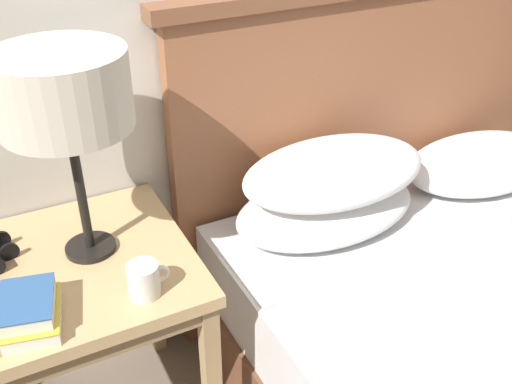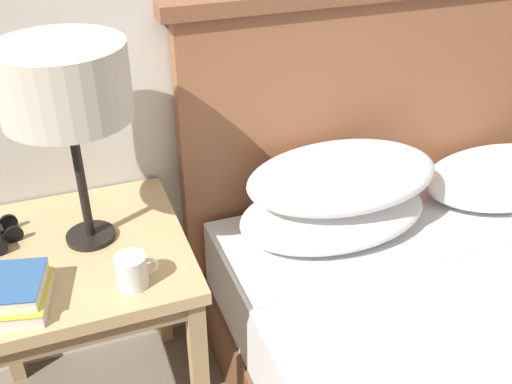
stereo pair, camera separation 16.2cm
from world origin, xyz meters
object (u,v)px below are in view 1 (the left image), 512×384
Objects in this scene: nightstand at (80,289)px; coffee_mug at (144,280)px; table_lamp at (63,94)px; book_stacked_on_top at (25,305)px; book_on_nightstand at (30,318)px.

nightstand is 0.27m from coffee_mug.
table_lamp is 2.95× the size of book_stacked_on_top.
table_lamp is 2.68× the size of book_on_nightstand.
table_lamp reaches higher than book_on_nightstand.
coffee_mug is at bearing -57.76° from nightstand.
table_lamp is at bearing 47.68° from book_stacked_on_top.
nightstand is 0.26m from book_stacked_on_top.
book_stacked_on_top is (-0.00, 0.01, 0.03)m from book_on_nightstand.
coffee_mug reaches higher than book_on_nightstand.
table_lamp is at bearing 48.81° from book_on_nightstand.
coffee_mug is at bearing -5.72° from book_stacked_on_top.
book_on_nightstand is at bearing -127.52° from nightstand.
book_on_nightstand is at bearing 175.59° from coffee_mug.
book_stacked_on_top reaches higher than nightstand.
book_stacked_on_top is at bearing -132.32° from table_lamp.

